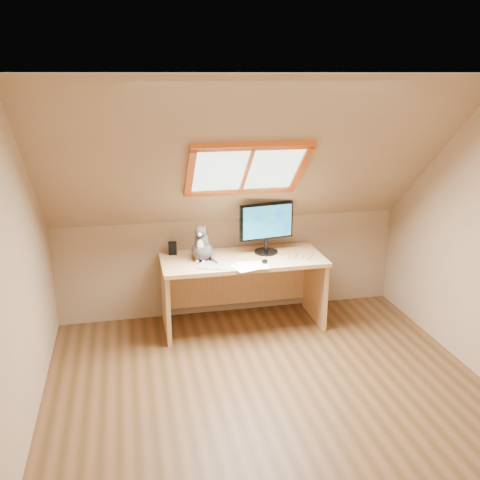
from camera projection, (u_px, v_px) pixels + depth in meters
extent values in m
plane|color=brown|center=(276.00, 405.00, 4.04)|extent=(3.50, 3.50, 0.00)
cube|color=tan|center=(409.00, 400.00, 2.05)|extent=(3.50, 0.02, 2.40)
cube|color=tan|center=(10.00, 275.00, 3.33)|extent=(0.02, 3.50, 2.40)
cube|color=tan|center=(231.00, 265.00, 5.52)|extent=(3.50, 0.02, 1.00)
cube|color=silver|center=(330.00, 73.00, 2.60)|extent=(3.50, 1.95, 0.02)
cube|color=tan|center=(248.00, 161.00, 4.44)|extent=(3.50, 1.56, 1.41)
cube|color=#B2E0CC|center=(246.00, 168.00, 4.53)|extent=(0.90, 0.53, 0.48)
cube|color=orange|center=(246.00, 168.00, 4.53)|extent=(1.02, 0.64, 0.59)
cube|color=#E0AE6A|center=(243.00, 259.00, 5.13)|extent=(1.56, 0.68, 0.04)
cube|color=#E0AE6A|center=(166.00, 300.00, 5.08)|extent=(0.04, 0.61, 0.67)
cube|color=#E0AE6A|center=(315.00, 287.00, 5.38)|extent=(0.04, 0.61, 0.67)
cube|color=#E0AE6A|center=(236.00, 282.00, 5.52)|extent=(1.46, 0.03, 0.47)
cylinder|color=black|center=(266.00, 252.00, 5.25)|extent=(0.23, 0.23, 0.02)
cylinder|color=black|center=(266.00, 245.00, 5.23)|extent=(0.04, 0.04, 0.13)
cube|color=black|center=(266.00, 221.00, 5.16)|extent=(0.54, 0.12, 0.36)
cube|color=#061CB4|center=(268.00, 222.00, 5.13)|extent=(0.50, 0.09, 0.31)
ellipsoid|color=#423D3B|center=(202.00, 251.00, 5.04)|extent=(0.27, 0.29, 0.17)
ellipsoid|color=#423D3B|center=(202.00, 241.00, 5.00)|extent=(0.17, 0.17, 0.19)
ellipsoid|color=silver|center=(200.00, 245.00, 4.95)|extent=(0.07, 0.06, 0.11)
ellipsoid|color=#423D3B|center=(200.00, 232.00, 4.93)|extent=(0.13, 0.12, 0.10)
sphere|color=silver|center=(200.00, 235.00, 4.89)|extent=(0.04, 0.04, 0.04)
cone|color=#423D3B|center=(197.00, 226.00, 4.93)|extent=(0.06, 0.06, 0.06)
cone|color=#423D3B|center=(204.00, 226.00, 4.93)|extent=(0.06, 0.06, 0.06)
cube|color=black|center=(173.00, 248.00, 5.21)|extent=(0.09, 0.09, 0.12)
cube|color=#B2B2B7|center=(214.00, 266.00, 4.89)|extent=(0.33, 0.29, 0.01)
ellipsoid|color=black|center=(265.00, 261.00, 4.97)|extent=(0.08, 0.11, 0.03)
cube|color=white|center=(247.00, 267.00, 4.88)|extent=(0.33, 0.27, 0.00)
cube|color=white|center=(247.00, 267.00, 4.88)|extent=(0.32, 0.24, 0.00)
cube|color=white|center=(247.00, 266.00, 4.87)|extent=(0.35, 0.30, 0.00)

